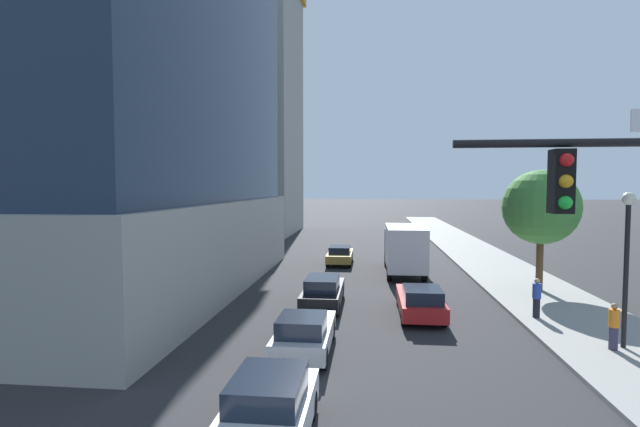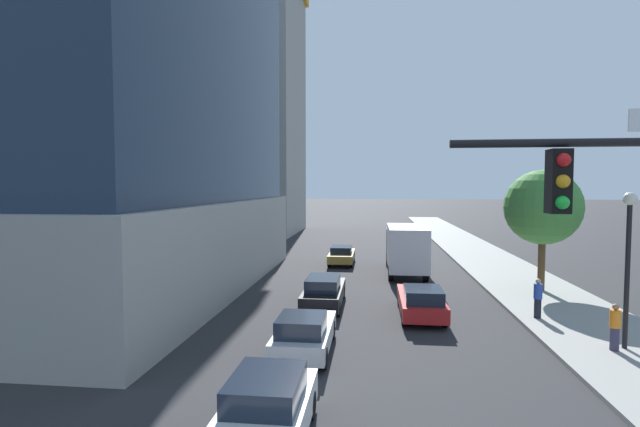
% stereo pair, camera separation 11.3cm
% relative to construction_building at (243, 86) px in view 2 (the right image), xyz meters
% --- Properties ---
extents(sidewalk, '(5.05, 120.00, 0.15)m').
position_rel_construction_building_xyz_m(sidewalk, '(24.10, -31.38, -17.41)').
color(sidewalk, gray).
rests_on(sidewalk, ground).
extents(construction_building, '(13.81, 22.09, 41.73)m').
position_rel_construction_building_xyz_m(construction_building, '(0.00, 0.00, 0.00)').
color(construction_building, '#9E9B93').
rests_on(construction_building, ground).
extents(street_lamp, '(0.44, 0.44, 5.27)m').
position_rel_construction_building_xyz_m(street_lamp, '(24.05, -38.99, -13.84)').
color(street_lamp, black).
rests_on(street_lamp, sidewalk).
extents(street_tree, '(3.90, 3.90, 6.33)m').
position_rel_construction_building_xyz_m(street_tree, '(24.36, -29.97, -12.98)').
color(street_tree, brown).
rests_on(street_tree, sidewalk).
extents(car_black, '(1.72, 4.78, 1.47)m').
position_rel_construction_building_xyz_m(car_black, '(13.31, -34.16, -16.77)').
color(car_black, black).
rests_on(car_black, ground).
extents(car_white, '(1.80, 4.20, 1.55)m').
position_rel_construction_building_xyz_m(car_white, '(13.31, -46.10, -16.72)').
color(car_white, silver).
rests_on(car_white, ground).
extents(car_gold, '(1.74, 4.41, 1.31)m').
position_rel_construction_building_xyz_m(car_gold, '(13.31, -22.00, -16.81)').
color(car_gold, '#AD8938').
rests_on(car_gold, ground).
extents(car_red, '(1.81, 4.69, 1.42)m').
position_rel_construction_building_xyz_m(car_red, '(17.64, -35.37, -16.80)').
color(car_red, red).
rests_on(car_red, ground).
extents(car_silver, '(1.77, 4.22, 1.45)m').
position_rel_construction_building_xyz_m(car_silver, '(13.31, -40.36, -16.78)').
color(car_silver, '#B7B7BC').
rests_on(car_silver, ground).
extents(box_truck, '(2.33, 7.49, 3.13)m').
position_rel_construction_building_xyz_m(box_truck, '(17.64, -25.39, -15.73)').
color(box_truck, '#1E4799').
rests_on(box_truck, ground).
extents(pedestrian_orange_shirt, '(0.34, 0.34, 1.57)m').
position_rel_construction_building_xyz_m(pedestrian_orange_shirt, '(23.60, -39.26, -16.54)').
color(pedestrian_orange_shirt, '#38334C').
rests_on(pedestrian_orange_shirt, sidewalk).
extents(pedestrian_blue_shirt, '(0.34, 0.34, 1.65)m').
position_rel_construction_building_xyz_m(pedestrian_blue_shirt, '(22.38, -35.49, -16.50)').
color(pedestrian_blue_shirt, black).
rests_on(pedestrian_blue_shirt, sidewalk).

